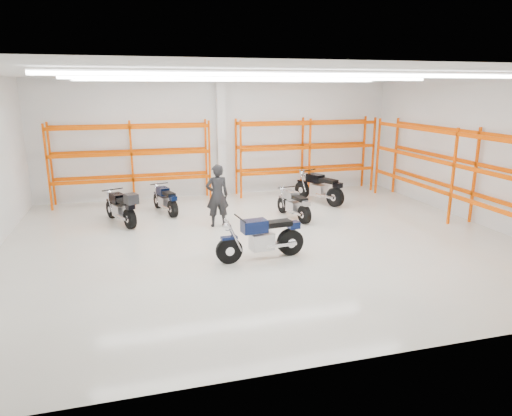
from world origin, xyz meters
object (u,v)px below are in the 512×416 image
object	(u,v)px
motorcycle_back_b	(166,200)
standing_man	(217,196)
motorcycle_back_a	(122,208)
motorcycle_back_d	(320,189)
structural_column	(221,139)
motorcycle_main	(265,238)
motorcycle_back_c	(295,205)

from	to	relation	value
motorcycle_back_b	standing_man	size ratio (longest dim) A/B	0.97
motorcycle_back_b	standing_man	bearing A→B (deg)	-53.90
motorcycle_back_a	standing_man	bearing A→B (deg)	-18.80
motorcycle_back_b	motorcycle_back_d	xyz separation A→B (m)	(5.65, -0.05, 0.10)
motorcycle_back_d	standing_man	size ratio (longest dim) A/B	1.14
structural_column	motorcycle_back_a	bearing A→B (deg)	-140.19
motorcycle_main	motorcycle_back_b	size ratio (longest dim) A/B	1.23
motorcycle_back_b	motorcycle_main	bearing A→B (deg)	-67.84
standing_man	structural_column	size ratio (longest dim) A/B	0.43
motorcycle_main	motorcycle_back_a	distance (m)	5.29
motorcycle_back_d	structural_column	bearing A→B (deg)	145.68
motorcycle_back_a	standing_man	world-z (taller)	standing_man
motorcycle_back_a	motorcycle_back_d	bearing A→B (deg)	7.55
standing_man	structural_column	xyz separation A→B (m)	(0.96, 4.13, 1.28)
motorcycle_main	standing_man	xyz separation A→B (m)	(-0.61, 3.05, 0.44)
structural_column	motorcycle_back_c	bearing A→B (deg)	-68.08
motorcycle_back_a	motorcycle_back_c	bearing A→B (deg)	-8.73
motorcycle_back_c	motorcycle_back_d	bearing A→B (deg)	46.81
motorcycle_back_d	structural_column	distance (m)	4.31
structural_column	motorcycle_back_d	bearing A→B (deg)	-34.32
motorcycle_main	motorcycle_back_a	size ratio (longest dim) A/B	1.12
motorcycle_back_b	motorcycle_back_d	bearing A→B (deg)	-0.53
motorcycle_back_b	structural_column	xyz separation A→B (m)	(2.38, 2.18, 1.81)
motorcycle_main	motorcycle_back_a	world-z (taller)	motorcycle_main
motorcycle_back_b	structural_column	distance (m)	3.70
motorcycle_back_d	standing_man	world-z (taller)	standing_man
motorcycle_back_d	standing_man	bearing A→B (deg)	-155.75
motorcycle_back_c	structural_column	size ratio (longest dim) A/B	0.44
motorcycle_back_a	standing_man	xyz separation A→B (m)	(2.84, -0.97, 0.43)
motorcycle_back_a	motorcycle_back_b	size ratio (longest dim) A/B	1.10
motorcycle_back_a	motorcycle_main	bearing A→B (deg)	-49.32
motorcycle_back_b	motorcycle_back_d	size ratio (longest dim) A/B	0.85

